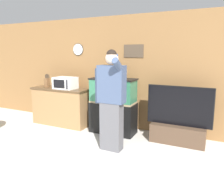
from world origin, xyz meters
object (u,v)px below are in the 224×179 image
at_px(counter_island, 61,106).
at_px(tv_on_stand, 178,127).
at_px(knife_block, 47,82).
at_px(microwave, 65,83).
at_px(aquarium_on_stand, 113,106).
at_px(person_standing, 111,99).

xyz_separation_m(counter_island, tv_on_stand, (2.80, 0.06, -0.13)).
bearing_deg(tv_on_stand, knife_block, -178.31).
height_order(microwave, knife_block, knife_block).
bearing_deg(knife_block, aquarium_on_stand, 1.86).
relative_size(microwave, tv_on_stand, 0.41).
distance_m(knife_block, person_standing, 2.27).
bearing_deg(counter_island, person_standing, -23.99).
height_order(microwave, person_standing, person_standing).
bearing_deg(knife_block, tv_on_stand, 1.69).
bearing_deg(aquarium_on_stand, person_standing, -67.18).
bearing_deg(aquarium_on_stand, tv_on_stand, 1.46).
bearing_deg(aquarium_on_stand, knife_block, -178.14).
bearing_deg(counter_island, knife_block, -175.08).
bearing_deg(person_standing, tv_on_stand, 38.35).
bearing_deg(person_standing, knife_block, 160.86).
xyz_separation_m(counter_island, knife_block, (-0.40, -0.03, 0.58)).
distance_m(microwave, knife_block, 0.57).
distance_m(counter_island, person_standing, 1.97).
relative_size(counter_island, microwave, 2.89).
bearing_deg(counter_island, aquarium_on_stand, 1.00).
bearing_deg(microwave, aquarium_on_stand, 2.61).
distance_m(counter_island, knife_block, 0.70).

